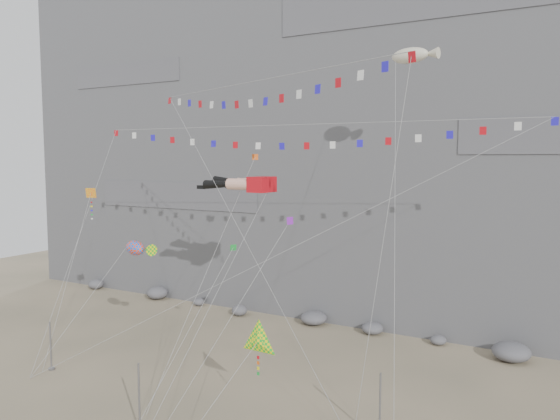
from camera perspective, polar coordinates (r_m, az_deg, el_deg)
ground at (r=40.79m, az=-7.39°, el=-17.97°), size 120.00×120.00×0.00m
cliff at (r=66.53m, az=9.41°, el=12.97°), size 80.00×28.00×50.00m
talus_boulders at (r=54.35m, az=3.54°, el=-11.24°), size 60.00×3.00×1.20m
anchor_pole_left at (r=46.39m, az=-22.84°, el=-12.94°), size 0.12×0.12×3.77m
anchor_pole_center at (r=34.73m, az=-14.50°, el=-18.55°), size 0.12×0.12×4.29m
anchor_pole_right at (r=33.37m, az=10.41°, el=-19.68°), size 0.12×0.12×4.10m
legs_kite at (r=44.40m, az=-3.95°, el=2.73°), size 7.65×17.08×21.09m
flag_banner_upper at (r=43.49m, az=1.46°, el=8.87°), size 36.74×14.63×27.48m
flag_banner_lower at (r=38.26m, az=-2.32°, el=13.31°), size 24.10×10.04×24.05m
harlequin_kite at (r=48.02m, az=-19.17°, el=1.63°), size 1.72×6.68×14.49m
fish_windsock at (r=45.54m, az=-14.92°, el=-3.86°), size 5.77×8.50×12.05m
delta_kite at (r=33.74m, az=-2.34°, el=-13.57°), size 3.74×4.77×7.49m
blimp_windsock at (r=43.35m, az=13.41°, el=15.35°), size 5.63×14.63×27.61m
small_kite_a at (r=45.94m, az=-2.81°, el=5.10°), size 1.50×15.24×21.85m
small_kite_b at (r=37.94m, az=0.87°, el=-1.42°), size 4.52×9.30×15.12m
small_kite_c at (r=39.94m, az=-5.09°, el=-4.29°), size 1.07×10.41×13.75m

